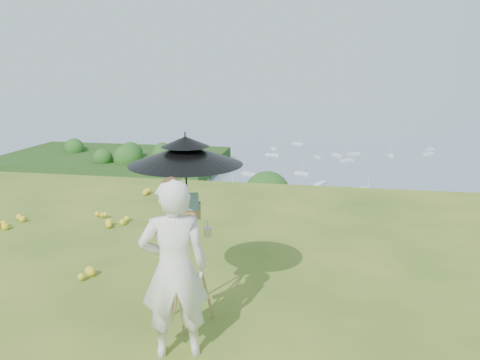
# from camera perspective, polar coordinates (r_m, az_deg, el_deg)

# --- Properties ---
(ground) EXTENTS (14.00, 14.00, 0.00)m
(ground) POSITION_cam_1_polar(r_m,az_deg,el_deg) (5.93, -20.10, -16.18)
(ground) COLOR #3D621C
(ground) RESTS_ON ground
(shoreline_tier) EXTENTS (170.00, 28.00, 8.00)m
(shoreline_tier) POSITION_cam_1_polar(r_m,az_deg,el_deg) (88.43, 7.72, -12.54)
(shoreline_tier) COLOR slate
(shoreline_tier) RESTS_ON bay_water
(bay_water) EXTENTS (700.00, 700.00, 0.00)m
(bay_water) POSITION_cam_1_polar(r_m,az_deg,el_deg) (247.16, 9.68, 4.89)
(bay_water) COLOR #748AA6
(bay_water) RESTS_ON ground
(peninsula) EXTENTS (90.00, 60.00, 12.00)m
(peninsula) POSITION_cam_1_polar(r_m,az_deg,el_deg) (180.19, -15.38, 2.99)
(peninsula) COLOR #1B3B10
(peninsula) RESTS_ON bay_water
(slope_trees) EXTENTS (110.00, 50.00, 6.00)m
(slope_trees) POSITION_cam_1_polar(r_m,az_deg,el_deg) (43.33, 5.89, -10.77)
(slope_trees) COLOR #1C5018
(slope_trees) RESTS_ON forest_slope
(harbor_town) EXTENTS (110.00, 22.00, 5.00)m
(harbor_town) POSITION_cam_1_polar(r_m,az_deg,el_deg) (85.77, 7.86, -8.64)
(harbor_town) COLOR silver
(harbor_town) RESTS_ON shoreline_tier
(moored_boats) EXTENTS (140.00, 140.00, 0.70)m
(moored_boats) POSITION_cam_1_polar(r_m,az_deg,el_deg) (170.05, 5.01, 1.21)
(moored_boats) COLOR silver
(moored_boats) RESTS_ON bay_water
(wildflowers) EXTENTS (10.00, 10.50, 0.12)m
(wildflowers) POSITION_cam_1_polar(r_m,az_deg,el_deg) (6.09, -18.94, -14.61)
(wildflowers) COLOR yellow
(wildflowers) RESTS_ON ground
(painter) EXTENTS (0.79, 0.64, 1.86)m
(painter) POSITION_cam_1_polar(r_m,az_deg,el_deg) (4.72, -8.02, -10.77)
(painter) COLOR white
(painter) RESTS_ON ground
(field_easel) EXTENTS (0.73, 0.73, 1.56)m
(field_easel) POSITION_cam_1_polar(r_m,az_deg,el_deg) (5.33, -6.31, -9.53)
(field_easel) COLOR olive
(field_easel) RESTS_ON ground
(sun_umbrella) EXTENTS (1.60, 1.60, 0.92)m
(sun_umbrella) POSITION_cam_1_polar(r_m,az_deg,el_deg) (5.06, -6.58, 0.67)
(sun_umbrella) COLOR black
(sun_umbrella) RESTS_ON field_easel
(painter_cap) EXTENTS (0.27, 0.30, 0.10)m
(painter_cap) POSITION_cam_1_polar(r_m,az_deg,el_deg) (4.44, -8.39, -0.44)
(painter_cap) COLOR #C06977
(painter_cap) RESTS_ON painter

